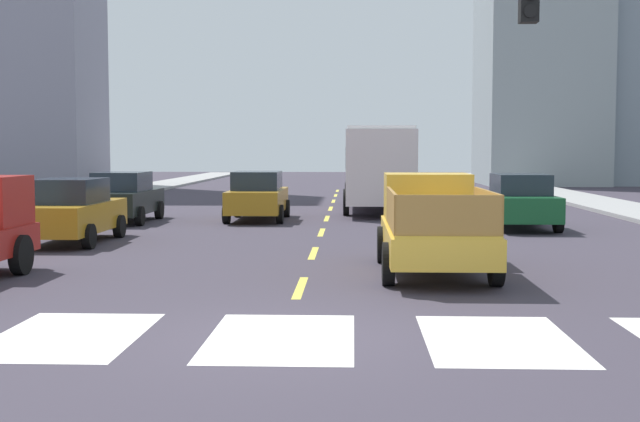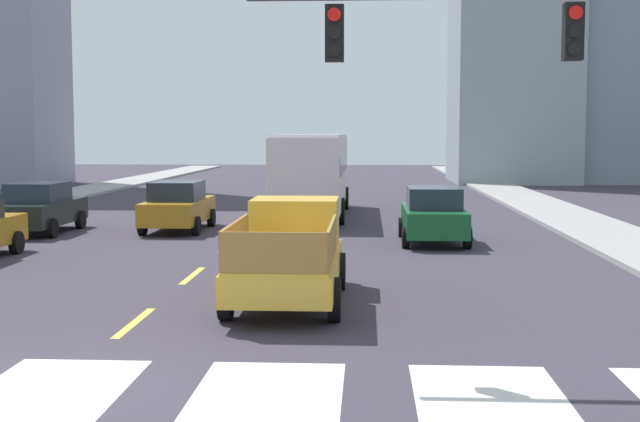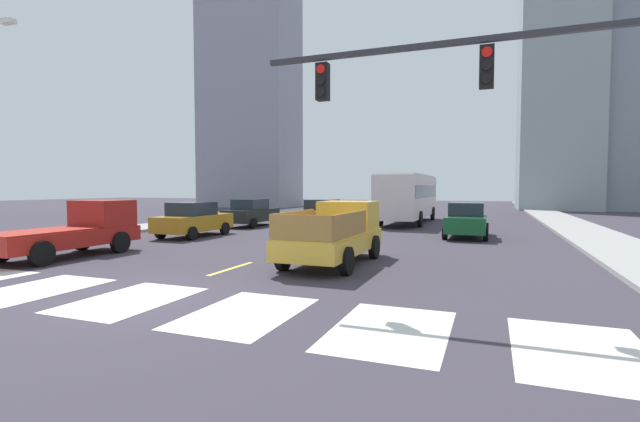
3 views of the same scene
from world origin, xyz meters
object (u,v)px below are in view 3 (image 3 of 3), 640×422
Objects in this scene: pickup_dark at (76,230)px; sedan_far at (467,220)px; traffic_signal_gantry at (549,96)px; city_bus at (408,195)px; pickup_stakebed at (337,234)px; sedan_mid at (193,219)px; sedan_near_right at (251,213)px; sedan_near_left at (323,213)px.

sedan_far is at bearing 43.66° from pickup_dark.
sedan_far is 13.83m from traffic_signal_gantry.
traffic_signal_gantry reaches higher than city_bus.
pickup_stakebed is 10.23m from sedan_mid.
sedan_near_right is (-13.07, 1.75, 0.00)m from sedan_far.
sedan_far is 1.00× the size of sedan_near_left.
sedan_near_left is (-4.34, -5.24, -1.09)m from city_bus.
city_bus is at bearing 106.63° from traffic_signal_gantry.
sedan_far is at bearing 22.40° from sedan_mid.
pickup_dark is 6.65m from sedan_mid.
pickup_dark reaches higher than sedan_mid.
pickup_dark reaches higher than sedan_near_left.
city_bus is (-0.64, 17.11, 1.02)m from pickup_stakebed.
pickup_dark is 1.18× the size of sedan_far.
sedan_near_right is 21.60m from traffic_signal_gantry.
pickup_stakebed is 9.85m from sedan_far.
traffic_signal_gantry is at bearing -57.24° from sedan_near_left.
pickup_stakebed is 12.87m from sedan_near_left.
sedan_mid is 6.32m from sedan_near_right.
traffic_signal_gantry reaches higher than pickup_dark.
pickup_stakebed is at bearing -24.09° from sedan_mid.
pickup_dark is 1.18× the size of sedan_mid.
sedan_mid is at bearing 152.24° from pickup_stakebed.
city_bus is 2.45× the size of sedan_mid.
traffic_signal_gantry is at bearing -5.40° from pickup_dark.
sedan_near_left is at bearing 159.90° from sedan_far.
traffic_signal_gantry is (14.90, -2.05, 3.27)m from pickup_dark.
pickup_stakebed is at bearing -114.01° from sedan_far.
pickup_stakebed is at bearing -46.93° from sedan_near_right.
sedan_mid and sedan_near_right have the same top height.
traffic_signal_gantry reaches higher than sedan_near_right.
pickup_dark is at bearing -168.46° from pickup_stakebed.
sedan_far is 0.50× the size of traffic_signal_gantry.
city_bus reaches higher than sedan_far.
sedan_far is 13.19m from sedan_near_right.
city_bus reaches higher than sedan_near_left.
pickup_stakebed is at bearing 144.29° from traffic_signal_gantry.
sedan_near_left is (4.15, 7.26, 0.00)m from sedan_mid.
city_bus is at bearing 58.52° from sedan_mid.
pickup_dark is 14.54m from sedan_near_left.
city_bus reaches higher than sedan_mid.
pickup_dark is 15.39m from traffic_signal_gantry.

